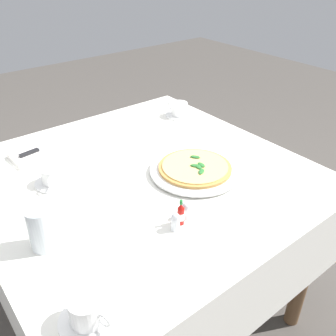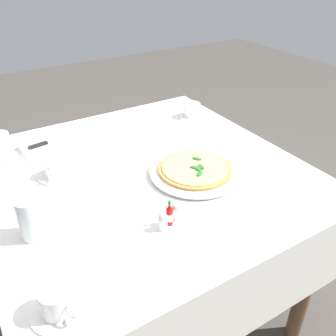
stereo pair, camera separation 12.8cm
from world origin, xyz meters
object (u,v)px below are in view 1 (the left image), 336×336
coffee_cup_center_back (87,312)px  salt_shaker (186,211)px  water_glass_left_edge (43,230)px  hot_sauce_bottle (181,214)px  napkin_folded (41,152)px  pizza (195,167)px  dinner_knife (41,148)px  coffee_cup_far_right (53,177)px  pepper_shaker (175,222)px  coffee_cup_far_left (179,110)px  pizza_plate (195,170)px

coffee_cup_center_back → salt_shaker: bearing=19.1°
water_glass_left_edge → hot_sauce_bottle: water_glass_left_edge is taller
coffee_cup_center_back → napkin_folded: bearing=75.3°
pizza → dinner_knife: size_ratio=1.31×
water_glass_left_edge → coffee_cup_far_right: bearing=62.7°
coffee_cup_center_back → dinner_knife: size_ratio=0.67×
coffee_cup_far_right → water_glass_left_edge: 0.31m
hot_sauce_bottle → pepper_shaker: hot_sauce_bottle is taller
coffee_cup_far_right → pizza: bearing=-30.5°
water_glass_left_edge → salt_shaker: (0.37, -0.14, -0.03)m
coffee_cup_far_left → hot_sauce_bottle: bearing=-129.3°
pizza_plate → pizza: pizza is taller
water_glass_left_edge → hot_sauce_bottle: 0.38m
coffee_cup_far_left → hot_sauce_bottle: 0.78m
napkin_folded → coffee_cup_far_left: bearing=-8.8°
pizza_plate → water_glass_left_edge: water_glass_left_edge is taller
hot_sauce_bottle → salt_shaker: bearing=19.7°
pizza_plate → coffee_cup_center_back: bearing=-152.2°
coffee_cup_center_back → coffee_cup_far_left: bearing=40.4°
coffee_cup_center_back → dinner_knife: coffee_cup_center_back is taller
water_glass_left_edge → hot_sauce_bottle: (0.34, -0.15, -0.02)m
pizza → pepper_shaker: pepper_shaker is taller
pepper_shaker → pizza: bearing=37.8°
pizza_plate → coffee_cup_center_back: (-0.58, -0.30, 0.02)m
pizza → coffee_cup_center_back: size_ratio=1.97×
coffee_cup_far_right → pepper_shaker: coffee_cup_far_right is taller
coffee_cup_far_left → pepper_shaker: bearing=-130.4°
coffee_cup_center_back → salt_shaker: 0.41m
napkin_folded → dinner_knife: (0.00, 0.00, 0.01)m
coffee_cup_far_left → napkin_folded: size_ratio=0.57×
napkin_folded → salt_shaker: bearing=-78.5°
pizza → coffee_cup_far_left: (0.28, 0.42, 0.00)m
water_glass_left_edge → hot_sauce_bottle: bearing=-24.2°
pizza_plate → pizza: (0.00, -0.00, 0.01)m
dinner_knife → pepper_shaker: pepper_shaker is taller
pizza_plate → pepper_shaker: size_ratio=5.64×
pizza → hot_sauce_bottle: size_ratio=3.09×
coffee_cup_center_back → coffee_cup_far_left: (0.85, 0.73, -0.00)m
pizza_plate → salt_shaker: bearing=-137.9°
napkin_folded → pepper_shaker: (0.13, -0.66, 0.02)m
pizza → water_glass_left_edge: 0.56m
coffee_cup_center_back → salt_shaker: coffee_cup_center_back is taller
pizza_plate → salt_shaker: 0.25m
pizza → coffee_cup_center_back: bearing=-152.3°
coffee_cup_center_back → water_glass_left_edge: water_glass_left_edge is taller
coffee_cup_center_back → dinner_knife: bearing=75.1°
pizza → hot_sauce_bottle: (-0.21, -0.18, 0.01)m
pizza_plate → pizza: 0.01m
pizza_plate → hot_sauce_bottle: hot_sauce_bottle is taller
pizza → coffee_cup_far_right: size_ratio=1.97×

